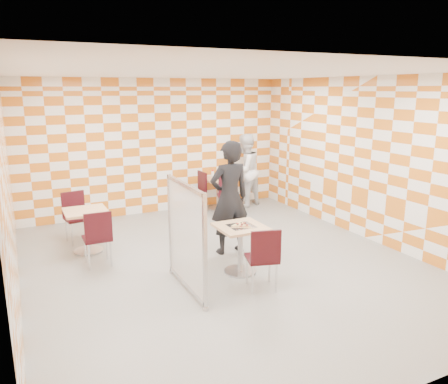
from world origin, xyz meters
The scene contains 15 objects.
room_shell centered at (0.00, 0.54, 1.50)m, with size 7.00×7.00×7.00m.
main_table centered at (0.09, -0.39, 0.51)m, with size 0.70×0.70×0.75m.
second_table centered at (1.35, 3.05, 0.51)m, with size 0.70×0.70×0.75m.
empty_table centered at (-1.88, 1.55, 0.51)m, with size 0.70×0.70×0.75m.
chair_main_front centered at (0.07, -1.10, 0.54)m, with size 0.52×0.53×0.92m.
chair_second_front centered at (1.28, 2.45, 0.54)m, with size 0.54×0.54×0.92m.
chair_second_side centered at (0.84, 3.08, 0.54)m, with size 0.45×0.44×0.92m.
chair_empty_near centered at (-1.83, 0.77, 0.54)m, with size 0.42×0.43×0.92m.
chair_empty_far centered at (-1.97, 2.22, 0.54)m, with size 0.49×0.49×0.92m.
partition centered at (-0.87, -0.61, 0.79)m, with size 0.08×1.38×1.55m.
man_dark centered at (0.33, 0.45, 0.97)m, with size 0.71×0.47×1.94m, color black.
man_white centered at (2.03, 3.05, 0.87)m, with size 0.85×0.66×1.74m, color white.
pizza_on_foil centered at (0.09, -0.40, 0.77)m, with size 0.40×0.40×0.04m.
sport_bottle centered at (1.22, 3.11, 0.84)m, with size 0.06×0.06×0.20m.
soda_bottle centered at (1.50, 3.12, 0.85)m, with size 0.07×0.07×0.23m.
Camera 1 is at (-2.88, -5.94, 2.77)m, focal length 35.00 mm.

